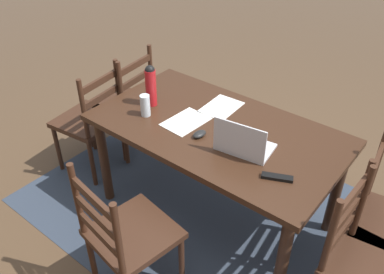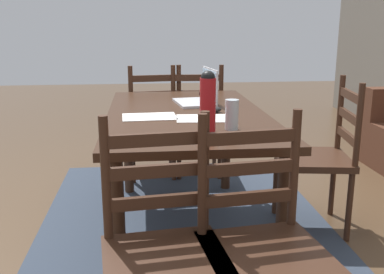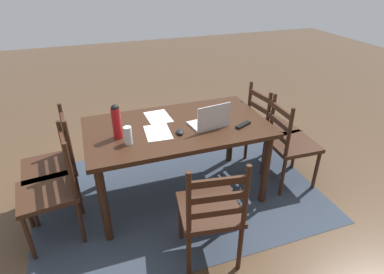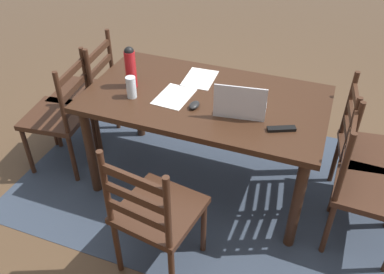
{
  "view_description": "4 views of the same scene",
  "coord_description": "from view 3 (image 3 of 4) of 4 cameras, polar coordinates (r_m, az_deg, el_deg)",
  "views": [
    {
      "loc": [
        -1.24,
        1.8,
        2.22
      ],
      "look_at": [
        0.12,
        0.11,
        0.69
      ],
      "focal_mm": 38.17,
      "sensor_mm": 36.0,
      "label": 1
    },
    {
      "loc": [
        2.57,
        -0.24,
        1.28
      ],
      "look_at": [
        0.11,
        0.02,
        0.64
      ],
      "focal_mm": 42.09,
      "sensor_mm": 36.0,
      "label": 2
    },
    {
      "loc": [
        0.71,
        2.41,
        2.05
      ],
      "look_at": [
        -0.14,
        0.01,
        0.63
      ],
      "focal_mm": 29.56,
      "sensor_mm": 36.0,
      "label": 3
    },
    {
      "loc": [
        -0.74,
        2.23,
        2.18
      ],
      "look_at": [
        0.05,
        0.13,
        0.5
      ],
      "focal_mm": 37.97,
      "sensor_mm": 36.0,
      "label": 4
    }
  ],
  "objects": [
    {
      "name": "computer_mouse",
      "position": [
        2.68,
        -2.24,
        0.97
      ],
      "size": [
        0.07,
        0.1,
        0.03
      ],
      "primitive_type": "ellipsoid",
      "rotation": [
        0.0,
        0.0,
        -0.09
      ],
      "color": "black",
      "rests_on": "dining_table"
    },
    {
      "name": "paper_stack_right",
      "position": [
        2.98,
        -6.13,
        3.6
      ],
      "size": [
        0.22,
        0.31,
        0.0
      ],
      "primitive_type": "cube",
      "rotation": [
        0.0,
        0.0,
        0.05
      ],
      "color": "white",
      "rests_on": "dining_table"
    },
    {
      "name": "chair_right_far",
      "position": [
        2.77,
        -23.93,
        -8.69
      ],
      "size": [
        0.49,
        0.49,
        0.95
      ],
      "color": "#3D2316",
      "rests_on": "ground"
    },
    {
      "name": "tv_remote",
      "position": [
        2.84,
        9.23,
        2.17
      ],
      "size": [
        0.17,
        0.11,
        0.02
      ],
      "primitive_type": "cube",
      "rotation": [
        0.0,
        0.0,
        2.0
      ],
      "color": "black",
      "rests_on": "dining_table"
    },
    {
      "name": "chair_far_head",
      "position": [
        2.35,
        3.41,
        -13.31
      ],
      "size": [
        0.5,
        0.5,
        0.95
      ],
      "color": "#3D2316",
      "rests_on": "ground"
    },
    {
      "name": "chair_left_near",
      "position": [
        3.53,
        13.85,
        1.64
      ],
      "size": [
        0.49,
        0.49,
        0.95
      ],
      "color": "#3D2316",
      "rests_on": "ground"
    },
    {
      "name": "laptop",
      "position": [
        2.78,
        3.34,
        2.97
      ],
      "size": [
        0.35,
        0.26,
        0.23
      ],
      "color": "silver",
      "rests_on": "dining_table"
    },
    {
      "name": "paper_stack_left",
      "position": [
        2.71,
        -6.18,
        0.84
      ],
      "size": [
        0.23,
        0.31,
        0.0
      ],
      "primitive_type": "cube",
      "rotation": [
        0.0,
        0.0,
        -0.06
      ],
      "color": "white",
      "rests_on": "dining_table"
    },
    {
      "name": "area_rug",
      "position": [
        3.24,
        -2.38,
        -9.94
      ],
      "size": [
        2.72,
        1.86,
        0.01
      ],
      "primitive_type": "cube",
      "color": "#333D4C",
      "rests_on": "ground"
    },
    {
      "name": "drinking_glass",
      "position": [
        2.55,
        -11.47,
        0.29
      ],
      "size": [
        0.07,
        0.07,
        0.15
      ],
      "primitive_type": "cylinder",
      "color": "silver",
      "rests_on": "dining_table"
    },
    {
      "name": "water_bottle",
      "position": [
        2.62,
        -13.46,
        2.86
      ],
      "size": [
        0.07,
        0.07,
        0.3
      ],
      "color": "red",
      "rests_on": "dining_table"
    },
    {
      "name": "chair_right_near",
      "position": [
        3.07,
        -23.72,
        -4.68
      ],
      "size": [
        0.49,
        0.49,
        0.95
      ],
      "color": "#3D2316",
      "rests_on": "ground"
    },
    {
      "name": "dining_table",
      "position": [
        2.87,
        -2.65,
        0.45
      ],
      "size": [
        1.62,
        0.91,
        0.76
      ],
      "color": "#382114",
      "rests_on": "ground"
    },
    {
      "name": "ground_plane",
      "position": [
        3.24,
        -2.37,
        -9.99
      ],
      "size": [
        14.0,
        14.0,
        0.0
      ],
      "primitive_type": "plane",
      "color": "brown"
    },
    {
      "name": "chair_left_far",
      "position": [
        3.28,
        17.1,
        -1.12
      ],
      "size": [
        0.46,
        0.46,
        0.95
      ],
      "color": "#3D2316",
      "rests_on": "ground"
    }
  ]
}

